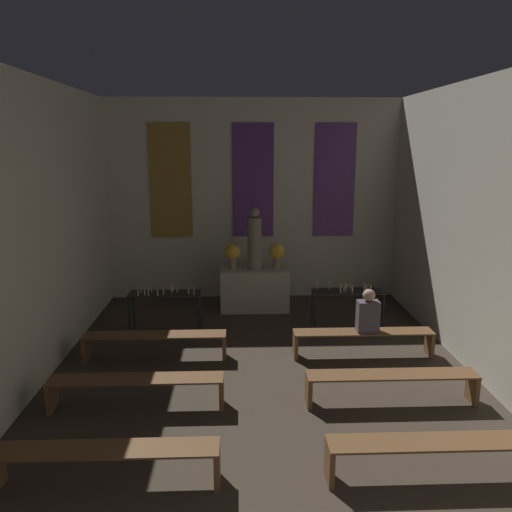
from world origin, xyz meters
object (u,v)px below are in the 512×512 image
Objects in this scene: flower_vase_left at (232,253)px; candle_rack_right at (348,295)px; flower_vase_right at (277,253)px; pew_second_right at (437,450)px; person_seated at (368,313)px; pew_third_right at (392,381)px; pew_back_left at (155,340)px; statue at (255,241)px; pew_third_left at (136,386)px; altar at (255,289)px; candle_rack_left at (165,297)px; pew_back_right at (363,337)px; pew_second_left at (107,458)px.

candle_rack_right is at bearing -28.89° from flower_vase_left.
candle_rack_right is (1.29, -1.24, -0.58)m from flower_vase_right.
pew_second_right is 3.20× the size of person_seated.
pew_third_right is at bearing 90.00° from pew_second_right.
flower_vase_left is 0.23× the size of pew_back_left.
flower_vase_right is (0.48, 0.00, -0.26)m from statue.
flower_vase_right is at bearing 0.00° from flower_vase_left.
pew_third_right is at bearing 0.00° from pew_third_left.
pew_third_left is at bearing -140.45° from candle_rack_right.
flower_vase_left reaches higher than altar.
candle_rack_left reaches higher than pew_back_right.
person_seated is (1.82, -2.55, 0.32)m from altar.
pew_back_right is (3.52, -1.31, -0.34)m from candle_rack_left.
altar is 6.00m from pew_second_left.
pew_third_left is at bearing -107.15° from flower_vase_left.
pew_third_left is (-1.76, -4.14, -0.12)m from altar.
pew_third_left is at bearing -112.97° from altar.
flower_vase_right reaches higher than candle_rack_right.
statue is at bearing 112.97° from pew_third_right.
candle_rack_right is at bearing 89.68° from pew_back_right.
pew_second_right is 3.19m from pew_back_right.
pew_second_right is (-0.01, -4.50, -0.34)m from candle_rack_right.
flower_vase_left reaches higher than pew_third_right.
altar is 1.07m from statue.
pew_back_right is at bearing 90.00° from pew_second_right.
candle_rack_right reaches higher than pew_second_left.
altar is 3.10m from pew_back_left.
pew_second_right is at bearing -90.09° from candle_rack_right.
flower_vase_right reaches higher than pew_back_left.
pew_back_left is (0.00, 1.59, 0.00)m from pew_third_left.
candle_rack_right is at bearing 51.98° from pew_second_left.
pew_third_left is (-3.51, 1.59, 0.00)m from pew_second_right.
pew_third_right is at bearing -90.15° from candle_rack_right.
statue is at bearing 0.00° from altar.
pew_second_right is 3.22m from person_seated.
pew_back_right is at bearing -63.36° from flower_vase_right.
flower_vase_right is 2.92m from person_seated.
pew_back_right is at bearing 24.42° from pew_third_left.
statue is 3.31m from pew_back_left.
pew_second_right is 1.00× the size of pew_back_left.
candle_rack_right is (1.76, -1.24, 0.22)m from altar.
candle_rack_left is at bearing 159.63° from pew_back_right.
altar is 0.62× the size of pew_second_left.
pew_third_left is 3.86m from pew_back_right.
statue reaches higher than person_seated.
person_seated is at bearing 24.05° from pew_third_left.
altar is 3.10m from pew_back_right.
pew_third_left is 1.59m from pew_back_left.
altar reaches higher than pew_second_right.
candle_rack_right is 1.35m from pew_back_right.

